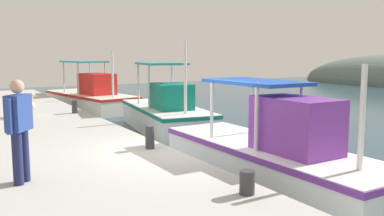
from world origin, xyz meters
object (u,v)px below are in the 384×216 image
Objects in this scene: pelican at (27,105)px; mooring_bollard_third at (247,183)px; fishing_boat_second at (166,113)px; fishing_boat_third at (273,155)px; fishing_boat_nearest at (91,97)px; mooring_bollard_nearest at (75,107)px; fisherman_standing at (19,126)px; mooring_bollard_second at (150,137)px.

pelican reaches higher than mooring_bollard_third.
fishing_boat_second is at bearing 160.46° from mooring_bollard_third.
mooring_bollard_third is (2.01, -2.30, 0.31)m from fishing_boat_third.
fishing_boat_nearest is 6.96m from mooring_bollard_nearest.
fishing_boat_second is 0.96× the size of fishing_boat_third.
fishing_boat_nearest is 15.10m from fisherman_standing.
fishing_boat_second reaches higher than fishing_boat_nearest.
fishing_boat_nearest is at bearing 168.94° from mooring_bollard_second.
mooring_bollard_third is at bearing 50.96° from fisherman_standing.
fisherman_standing is 3.69× the size of mooring_bollard_nearest.
mooring_bollard_nearest is at bearing 180.00° from mooring_bollard_third.
fishing_boat_nearest is 18.76× the size of mooring_bollard_third.
pelican is at bearing 170.66° from fisherman_standing.
mooring_bollard_nearest is (-0.89, -3.19, 0.37)m from fishing_boat_second.
mooring_bollard_third is (3.49, -0.00, -0.08)m from mooring_bollard_second.
fishing_boat_second is 9.08m from fisherman_standing.
fishing_boat_nearest is at bearing 147.71° from pelican.
pelican is 1.79× the size of mooring_bollard_second.
pelican is 2.00× the size of mooring_bollard_nearest.
pelican is (-0.87, -4.78, 0.54)m from fishing_boat_second.
mooring_bollard_third is (9.00, -3.19, 0.32)m from fishing_boat_second.
fishing_boat_third is (14.36, -0.22, 0.02)m from fishing_boat_nearest.
fishing_boat_nearest reaches higher than pelican.
fishing_boat_second is 6.39m from mooring_bollard_second.
fishing_boat_nearest is at bearing -174.77° from fishing_boat_second.
fishing_boat_nearest is 1.14× the size of fishing_boat_second.
mooring_bollard_second is at bearing 13.95° from pelican.
mooring_bollard_nearest is 6.41m from mooring_bollard_second.
mooring_bollard_second is (5.52, -3.19, 0.39)m from fishing_boat_second.
fishing_boat_third is 13.57× the size of mooring_bollard_nearest.
mooring_bollard_second is at bearing -30.07° from fishing_boat_second.
fisherman_standing is at bearing -20.45° from mooring_bollard_nearest.
fishing_boat_second reaches higher than pelican.
fishing_boat_third is at bearing -7.27° from fishing_boat_second.
pelican is at bearing -166.05° from mooring_bollard_second.
fishing_boat_third reaches higher than mooring_bollard_nearest.
mooring_bollard_nearest is (-0.02, 1.59, -0.17)m from pelican.
mooring_bollard_nearest is (-7.88, -2.30, 0.36)m from fishing_boat_third.
mooring_bollard_third is at bearing 9.13° from pelican.
mooring_bollard_second is at bearing -11.06° from fishing_boat_nearest.
pelican is (6.50, -4.11, 0.55)m from fishing_boat_nearest.
fishing_boat_nearest is 14.81× the size of mooring_bollard_nearest.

